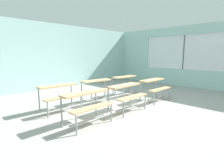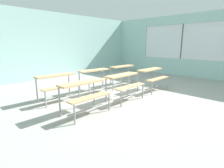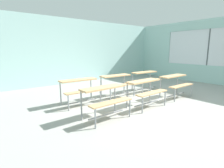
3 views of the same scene
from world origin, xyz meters
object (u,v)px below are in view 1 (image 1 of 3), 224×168
(desk_bench_r1c0, at_px, (60,92))
(desk_bench_r1c2, at_px, (127,81))
(desk_bench_r0c0, at_px, (86,100))
(desk_bench_r0c2, at_px, (155,85))
(desk_bench_r1c1, at_px, (98,86))
(desk_bench_r0c1, at_px, (127,91))

(desk_bench_r1c0, distance_m, desk_bench_r1c2, 2.88)
(desk_bench_r0c0, xyz_separation_m, desk_bench_r0c2, (2.93, 0.03, 0.00))
(desk_bench_r1c0, bearing_deg, desk_bench_r1c1, 1.41)
(desk_bench_r0c0, distance_m, desk_bench_r1c1, 1.94)
(desk_bench_r0c0, bearing_deg, desk_bench_r1c1, 40.25)
(desk_bench_r0c2, height_order, desk_bench_r1c1, same)
(desk_bench_r0c1, relative_size, desk_bench_r0c2, 1.01)
(desk_bench_r1c0, relative_size, desk_bench_r1c2, 0.99)
(desk_bench_r0c2, xyz_separation_m, desk_bench_r1c0, (-2.89, 1.27, 0.00))
(desk_bench_r0c0, height_order, desk_bench_r1c0, same)
(desk_bench_r1c1, bearing_deg, desk_bench_r0c2, -37.74)
(desk_bench_r0c2, relative_size, desk_bench_r1c0, 0.99)
(desk_bench_r0c0, bearing_deg, desk_bench_r0c2, -1.15)
(desk_bench_r1c1, bearing_deg, desk_bench_r1c0, -177.50)
(desk_bench_r1c2, bearing_deg, desk_bench_r0c1, -136.51)
(desk_bench_r0c2, relative_size, desk_bench_r1c2, 0.98)
(desk_bench_r0c0, height_order, desk_bench_r1c2, same)
(desk_bench_r0c0, relative_size, desk_bench_r1c0, 1.00)
(desk_bench_r0c0, height_order, desk_bench_r0c2, same)
(desk_bench_r1c0, bearing_deg, desk_bench_r0c0, -90.01)
(desk_bench_r0c1, xyz_separation_m, desk_bench_r1c0, (-1.37, 1.30, 0.00))
(desk_bench_r0c1, height_order, desk_bench_r0c2, same)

